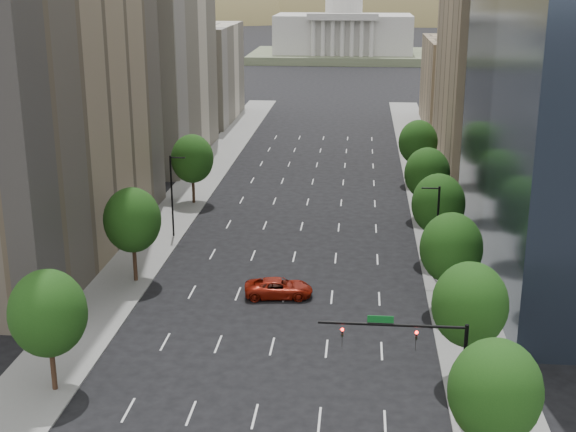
% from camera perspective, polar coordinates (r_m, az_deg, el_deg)
% --- Properties ---
extents(sidewalk_left, '(6.00, 200.00, 0.15)m').
position_cam_1_polar(sidewalk_left, '(81.99, -10.42, -2.52)').
color(sidewalk_left, slate).
rests_on(sidewalk_left, ground).
extents(sidewalk_right, '(6.00, 200.00, 0.15)m').
position_cam_1_polar(sidewalk_right, '(79.60, 11.65, -3.21)').
color(sidewalk_right, slate).
rests_on(sidewalk_right, ground).
extents(midrise_cream_left, '(14.00, 30.00, 35.00)m').
position_cam_1_polar(midrise_cream_left, '(121.72, -9.83, 12.29)').
color(midrise_cream_left, beige).
rests_on(midrise_cream_left, ground).
extents(filler_left, '(14.00, 26.00, 18.00)m').
position_cam_1_polar(filler_left, '(154.54, -6.52, 10.24)').
color(filler_left, beige).
rests_on(filler_left, ground).
extents(parking_tan_right, '(14.00, 30.00, 30.00)m').
position_cam_1_polar(parking_tan_right, '(116.42, 14.78, 10.53)').
color(parking_tan_right, '#8C7759').
rests_on(parking_tan_right, ground).
extents(filler_right, '(14.00, 26.00, 16.00)m').
position_cam_1_polar(filler_right, '(149.67, 12.61, 9.33)').
color(filler_right, '#8C7759').
rests_on(filler_right, ground).
extents(tree_right_0, '(5.20, 5.20, 8.39)m').
position_cam_1_polar(tree_right_0, '(45.59, 14.74, -12.15)').
color(tree_right_0, '#382316').
rests_on(tree_right_0, ground).
extents(tree_right_1, '(5.20, 5.20, 8.75)m').
position_cam_1_polar(tree_right_1, '(55.20, 13.01, -6.27)').
color(tree_right_1, '#382316').
rests_on(tree_right_1, ground).
extents(tree_right_2, '(5.20, 5.20, 8.61)m').
position_cam_1_polar(tree_right_2, '(66.35, 11.71, -2.29)').
color(tree_right_2, '#382316').
rests_on(tree_right_2, ground).
extents(tree_right_3, '(5.20, 5.20, 8.89)m').
position_cam_1_polar(tree_right_3, '(77.64, 10.81, 0.85)').
color(tree_right_3, '#382316').
rests_on(tree_right_3, ground).
extents(tree_right_4, '(5.20, 5.20, 8.46)m').
position_cam_1_polar(tree_right_4, '(91.22, 10.02, 3.04)').
color(tree_right_4, '#382316').
rests_on(tree_right_4, ground).
extents(tree_right_5, '(5.20, 5.20, 8.75)m').
position_cam_1_polar(tree_right_5, '(106.72, 9.38, 5.27)').
color(tree_right_5, '#382316').
rests_on(tree_right_5, ground).
extents(tree_left_0, '(5.20, 5.20, 8.75)m').
position_cam_1_polar(tree_left_0, '(54.87, -16.96, -6.74)').
color(tree_left_0, '#382316').
rests_on(tree_left_0, ground).
extents(tree_left_1, '(5.20, 5.20, 8.97)m').
position_cam_1_polar(tree_left_1, '(72.46, -11.19, -0.29)').
color(tree_left_1, '#382316').
rests_on(tree_left_1, ground).
extents(tree_left_2, '(5.20, 5.20, 8.68)m').
position_cam_1_polar(tree_left_2, '(96.87, -6.93, 4.13)').
color(tree_left_2, '#382316').
rests_on(tree_left_2, ground).
extents(streetlight_rn, '(1.70, 0.20, 9.00)m').
position_cam_1_polar(streetlight_rn, '(73.13, 10.67, -1.02)').
color(streetlight_rn, black).
rests_on(streetlight_rn, ground).
extents(streetlight_ln, '(1.70, 0.20, 9.00)m').
position_cam_1_polar(streetlight_ln, '(84.67, -8.35, 1.59)').
color(streetlight_ln, black).
rests_on(streetlight_ln, ground).
extents(traffic_signal, '(9.12, 0.40, 7.38)m').
position_cam_1_polar(traffic_signal, '(49.63, 9.82, -9.56)').
color(traffic_signal, black).
rests_on(traffic_signal, ground).
extents(capitol, '(60.00, 40.00, 35.20)m').
position_cam_1_polar(capitol, '(264.68, 4.02, 13.04)').
color(capitol, '#596647').
rests_on(capitol, ground).
extents(foothills, '(720.00, 413.00, 263.00)m').
position_cam_1_polar(foothills, '(617.72, 8.04, 10.92)').
color(foothills, olive).
rests_on(foothills, ground).
extents(car_red_far, '(6.24, 3.40, 1.66)m').
position_cam_1_polar(car_red_far, '(69.50, -0.68, -5.22)').
color(car_red_far, maroon).
rests_on(car_red_far, ground).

